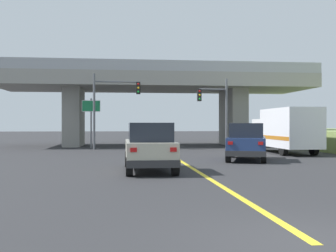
% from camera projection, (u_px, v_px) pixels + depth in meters
% --- Properties ---
extents(ground, '(160.00, 160.00, 0.00)m').
position_uv_depth(ground, '(155.00, 145.00, 38.19)').
color(ground, '#2B2B2D').
extents(overpass_bridge, '(28.17, 8.65, 7.31)m').
position_uv_depth(overpass_bridge, '(155.00, 90.00, 38.17)').
color(overpass_bridge, gray).
rests_on(overpass_bridge, ground).
extents(lane_divider_stripe, '(0.20, 28.60, 0.01)m').
position_uv_depth(lane_divider_stripe, '(184.00, 163.00, 20.83)').
color(lane_divider_stripe, yellow).
rests_on(lane_divider_stripe, ground).
extents(suv_lead, '(2.00, 4.53, 2.02)m').
position_uv_depth(suv_lead, '(150.00, 147.00, 17.11)').
color(suv_lead, '#B7B29E').
rests_on(suv_lead, ground).
extents(suv_crossing, '(3.35, 4.94, 2.02)m').
position_uv_depth(suv_crossing, '(247.00, 142.00, 22.36)').
color(suv_crossing, navy).
rests_on(suv_crossing, ground).
extents(box_truck, '(2.33, 7.20, 3.01)m').
position_uv_depth(box_truck, '(286.00, 130.00, 27.75)').
color(box_truck, silver).
rests_on(box_truck, ground).
extents(sedan_oncoming, '(1.95, 4.59, 2.02)m').
position_uv_depth(sedan_oncoming, '(143.00, 132.00, 49.50)').
color(sedan_oncoming, silver).
rests_on(sedan_oncoming, ground).
extents(traffic_signal_nearside, '(2.46, 0.36, 5.62)m').
position_uv_depth(traffic_signal_nearside, '(217.00, 106.00, 32.78)').
color(traffic_signal_nearside, '#56595E').
rests_on(traffic_signal_nearside, ground).
extents(traffic_signal_farside, '(3.67, 0.36, 5.91)m').
position_uv_depth(traffic_signal_farside, '(110.00, 101.00, 32.02)').
color(traffic_signal_farside, '#56595E').
rests_on(traffic_signal_farside, ground).
extents(highway_sign, '(1.53, 0.17, 4.12)m').
position_uv_depth(highway_sign, '(91.00, 112.00, 34.16)').
color(highway_sign, slate).
rests_on(highway_sign, ground).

